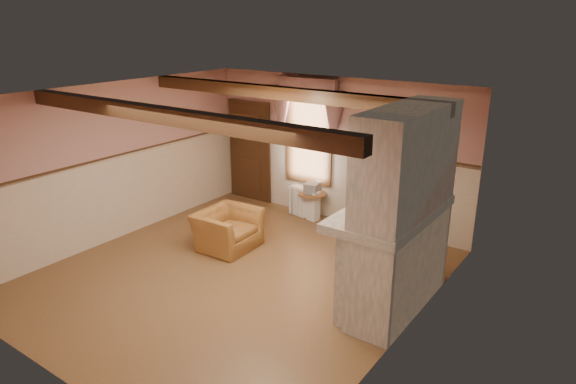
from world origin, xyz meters
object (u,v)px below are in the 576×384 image
Objects in this scene: radiator at (305,203)px; oil_lamp at (404,191)px; mantel_clock at (409,190)px; armchair at (227,229)px; side_table at (312,206)px; bowl at (399,201)px.

radiator is 2.50× the size of oil_lamp.
oil_lamp reaches higher than mantel_clock.
armchair is 1.84× the size of side_table.
side_table is (0.48, 1.99, -0.06)m from armchair.
bowl reaches higher than side_table.
bowl is 0.37m from mantel_clock.
mantel_clock is at bearing 90.00° from oil_lamp.
mantel_clock reaches higher than armchair.
bowl is at bearing -23.11° from radiator.
radiator is at bearing 145.99° from bowl.
bowl is (2.76, -1.86, 1.16)m from radiator.
armchair reaches higher than radiator.
bowl is (3.05, 0.14, 1.13)m from armchair.
armchair is at bearing -87.60° from radiator.
mantel_clock is at bearing -82.85° from armchair.
armchair is 3.31m from mantel_clock.
armchair is 4.31× the size of mantel_clock.
oil_lamp is (0.00, -0.19, 0.04)m from mantel_clock.
radiator is at bearing -10.68° from armchair.
radiator is 2.92× the size of mantel_clock.
radiator is 1.98× the size of bowl.
oil_lamp is (2.76, -1.68, 1.26)m from radiator.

